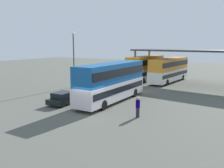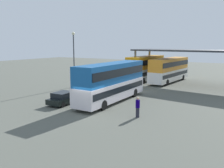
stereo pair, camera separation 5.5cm
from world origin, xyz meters
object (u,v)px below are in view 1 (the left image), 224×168
(double_decker_main, at_px, (112,81))
(lamppost_tall, at_px, (74,53))
(parked_hatchback, at_px, (64,98))
(double_decker_mid_row, at_px, (169,69))
(double_decker_near_canopy, at_px, (146,67))
(pedestrian_waiting, at_px, (138,107))

(double_decker_main, xyz_separation_m, lamppost_tall, (-9.59, 4.94, 2.72))
(parked_hatchback, height_order, lamppost_tall, lamppost_tall)
(double_decker_mid_row, xyz_separation_m, lamppost_tall, (-10.73, -11.98, 2.87))
(double_decker_mid_row, bearing_deg, double_decker_near_canopy, 104.61)
(double_decker_near_canopy, bearing_deg, parked_hatchback, 179.77)
(parked_hatchback, distance_m, pedestrian_waiting, 8.86)
(double_decker_main, height_order, lamppost_tall, lamppost_tall)
(double_decker_main, relative_size, pedestrian_waiting, 6.25)
(parked_hatchback, relative_size, lamppost_tall, 0.48)
(double_decker_mid_row, bearing_deg, parked_hatchback, 171.25)
(double_decker_main, height_order, double_decker_near_canopy, double_decker_main)
(lamppost_tall, bearing_deg, parked_hatchback, -56.48)
(lamppost_tall, bearing_deg, pedestrian_waiting, -31.30)
(double_decker_main, relative_size, lamppost_tall, 1.40)
(double_decker_near_canopy, relative_size, double_decker_mid_row, 0.92)
(double_decker_near_canopy, distance_m, pedestrian_waiting, 21.71)
(lamppost_tall, xyz_separation_m, pedestrian_waiting, (14.62, -8.89, -4.18))
(parked_hatchback, xyz_separation_m, double_decker_mid_row, (4.96, 20.69, 1.56))
(parked_hatchback, relative_size, double_decker_near_canopy, 0.37)
(double_decker_main, height_order, pedestrian_waiting, double_decker_main)
(parked_hatchback, xyz_separation_m, lamppost_tall, (-5.77, 8.71, 4.43))
(pedestrian_waiting, bearing_deg, double_decker_mid_row, -174.30)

